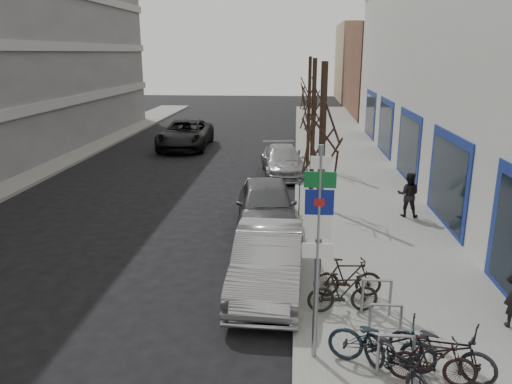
% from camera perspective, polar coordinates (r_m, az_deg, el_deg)
% --- Properties ---
extents(ground, '(120.00, 120.00, 0.00)m').
position_cam_1_polar(ground, '(10.27, -7.63, -18.15)').
color(ground, black).
rests_on(ground, ground).
extents(sidewalk_east, '(5.00, 70.00, 0.15)m').
position_cam_1_polar(sidewalk_east, '(19.33, 11.90, -1.56)').
color(sidewalk_east, slate).
rests_on(sidewalk_east, ground).
extents(brick_building_far, '(12.00, 14.00, 8.00)m').
position_cam_1_polar(brick_building_far, '(49.59, 17.88, 13.01)').
color(brick_building_far, brown).
rests_on(brick_building_far, ground).
extents(tan_building_far, '(13.00, 12.00, 9.00)m').
position_cam_1_polar(tan_building_far, '(64.37, 15.35, 14.10)').
color(tan_building_far, '#937A5B').
rests_on(tan_building_far, ground).
extents(highway_sign_pole, '(0.55, 0.10, 4.20)m').
position_cam_1_polar(highway_sign_pole, '(8.93, 7.09, -5.70)').
color(highway_sign_pole, gray).
rests_on(highway_sign_pole, ground).
extents(bike_rack, '(0.66, 2.26, 0.83)m').
position_cam_1_polar(bike_rack, '(10.40, 14.56, -13.81)').
color(bike_rack, gray).
rests_on(bike_rack, sidewalk_east).
extents(tree_near, '(1.80, 1.80, 5.50)m').
position_cam_1_polar(tree_near, '(11.94, 7.65, 7.90)').
color(tree_near, black).
rests_on(tree_near, ground).
extents(tree_mid, '(1.80, 1.80, 5.50)m').
position_cam_1_polar(tree_mid, '(18.40, 6.64, 10.63)').
color(tree_mid, black).
rests_on(tree_mid, ground).
extents(tree_far, '(1.80, 1.80, 5.50)m').
position_cam_1_polar(tree_far, '(24.88, 6.14, 11.94)').
color(tree_far, black).
rests_on(tree_far, ground).
extents(meter_front, '(0.10, 0.08, 1.27)m').
position_cam_1_polar(meter_front, '(12.29, 5.11, -7.26)').
color(meter_front, gray).
rests_on(meter_front, sidewalk_east).
extents(meter_mid, '(0.10, 0.08, 1.27)m').
position_cam_1_polar(meter_mid, '(17.48, 4.99, -0.23)').
color(meter_mid, gray).
rests_on(meter_mid, sidewalk_east).
extents(meter_back, '(0.10, 0.08, 1.27)m').
position_cam_1_polar(meter_back, '(22.82, 4.93, 3.56)').
color(meter_back, gray).
rests_on(meter_back, sidewalk_east).
extents(bike_near_left, '(1.35, 1.96, 1.16)m').
position_cam_1_polar(bike_near_left, '(9.19, 15.78, -17.67)').
color(bike_near_left, black).
rests_on(bike_near_left, sidewalk_east).
extents(bike_near_right, '(1.55, 0.67, 0.91)m').
position_cam_1_polar(bike_near_right, '(9.51, 19.56, -17.67)').
color(bike_near_right, black).
rests_on(bike_near_right, sidewalk_east).
extents(bike_mid_curb, '(2.03, 1.07, 1.19)m').
position_cam_1_polar(bike_mid_curb, '(9.62, 14.19, -15.81)').
color(bike_mid_curb, black).
rests_on(bike_mid_curb, sidewalk_east).
extents(bike_mid_inner, '(1.64, 0.68, 0.96)m').
position_cam_1_polar(bike_mid_inner, '(11.30, 9.91, -11.19)').
color(bike_mid_inner, black).
rests_on(bike_mid_inner, sidewalk_east).
extents(bike_far_curb, '(1.94, 1.40, 1.16)m').
position_cam_1_polar(bike_far_curb, '(9.77, 20.48, -15.96)').
color(bike_far_curb, black).
rests_on(bike_far_curb, sidewalk_east).
extents(bike_far_inner, '(1.65, 0.59, 0.98)m').
position_cam_1_polar(bike_far_inner, '(11.97, 10.42, -9.55)').
color(bike_far_inner, black).
rests_on(bike_far_inner, sidewalk_east).
extents(parked_car_front, '(1.74, 4.69, 1.53)m').
position_cam_1_polar(parked_car_front, '(12.35, 1.43, -7.83)').
color(parked_car_front, '#99999E').
rests_on(parked_car_front, ground).
extents(parked_car_mid, '(2.34, 4.95, 1.63)m').
position_cam_1_polar(parked_car_mid, '(16.51, 1.18, -1.49)').
color(parked_car_mid, '#4F5055').
rests_on(parked_car_mid, ground).
extents(parked_car_back, '(2.52, 4.88, 1.36)m').
position_cam_1_polar(parked_car_back, '(23.93, 3.11, 3.57)').
color(parked_car_back, '#98989C').
rests_on(parked_car_back, ground).
extents(lane_car, '(3.00, 6.19, 1.70)m').
position_cam_1_polar(lane_car, '(31.02, -8.07, 6.56)').
color(lane_car, black).
rests_on(lane_car, ground).
extents(pedestrian_far, '(0.66, 0.53, 1.58)m').
position_cam_1_polar(pedestrian_far, '(18.07, 17.01, -0.26)').
color(pedestrian_far, black).
rests_on(pedestrian_far, sidewalk_east).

